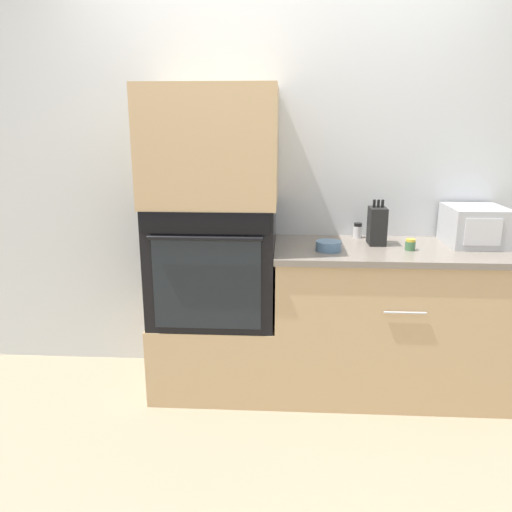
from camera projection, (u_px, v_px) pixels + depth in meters
name	position (u px, v px, depth m)	size (l,w,h in m)	color
ground_plane	(274.00, 411.00, 2.81)	(12.00, 12.00, 0.00)	gray
wall_back	(278.00, 177.00, 3.09)	(8.00, 0.05, 2.50)	silver
oven_cabinet_base	(216.00, 349.00, 3.06)	(0.73, 0.60, 0.46)	tan
wall_oven	(214.00, 261.00, 2.91)	(0.70, 0.64, 0.67)	black
oven_cabinet_upper	(212.00, 146.00, 2.75)	(0.73, 0.60, 0.63)	tan
counter_unit	(391.00, 320.00, 2.94)	(1.38, 0.63, 0.89)	tan
microwave	(475.00, 226.00, 2.88)	(0.32, 0.36, 0.22)	#B2B5BA
knife_block	(377.00, 226.00, 2.88)	(0.10, 0.14, 0.26)	black
bowl	(328.00, 246.00, 2.75)	(0.14, 0.14, 0.05)	#517599
condiment_jar_near	(410.00, 245.00, 2.76)	(0.06, 0.06, 0.06)	#427047
condiment_jar_mid	(358.00, 231.00, 3.06)	(0.05, 0.05, 0.09)	silver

